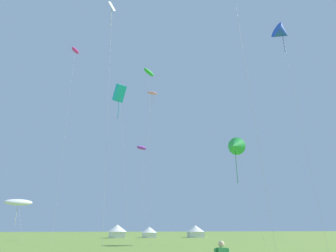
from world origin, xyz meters
The scene contains 12 objects.
kite_purple_parafoil centered at (-0.65, 56.01, 18.43)m, with size 3.12×2.33×18.90m.
kite_green_parafoil centered at (-1.88, 38.41, 26.65)m, with size 2.66×3.60×27.21m.
kite_cyan_box centered at (-6.65, 33.20, 19.76)m, with size 3.11×3.01×21.10m.
kite_white_parafoil centered at (-21.09, 47.91, 6.05)m, with size 4.42×2.92×6.74m.
kite_white_diamond centered at (-8.41, 27.23, 28.05)m, with size 1.55×2.02×30.06m.
kite_pink_parafoil centered at (-0.37, 44.39, 25.80)m, with size 2.84×1.13×26.23m.
kite_magenta_parafoil centered at (-15.21, 46.04, 34.10)m, with size 1.75×2.66×34.63m.
kite_green_delta centered at (11.73, 36.78, 14.26)m, with size 4.33×4.06×15.90m.
kite_blue_delta centered at (14.73, 25.52, 27.52)m, with size 2.59×3.05×28.90m.
festival_tent_right centered at (-4.30, 69.59, 1.66)m, with size 4.61×4.61×3.00m.
festival_tent_left centered at (3.39, 69.59, 1.38)m, with size 3.84×3.84×2.50m.
festival_tent_center centered at (15.12, 69.59, 1.59)m, with size 4.42×4.42×2.87m.
Camera 1 is at (-7.45, -2.71, 2.15)m, focal length 30.23 mm.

